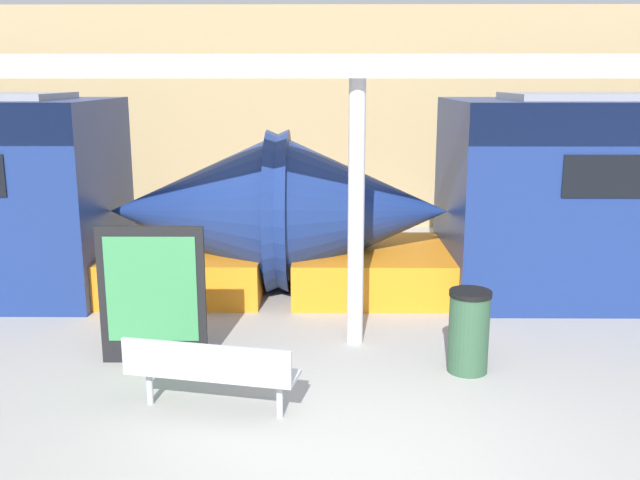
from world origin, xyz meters
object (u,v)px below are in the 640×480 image
poster_board (152,295)px  support_column_near (356,216)px  bench_near (210,369)px  trash_bin (469,331)px

poster_board → support_column_near: bearing=15.7°
bench_near → support_column_near: support_column_near is taller
bench_near → support_column_near: size_ratio=0.54×
bench_near → trash_bin: (2.90, 1.14, 0.00)m
support_column_near → bench_near: bearing=-127.3°
poster_board → support_column_near: support_column_near is taller
bench_near → poster_board: (-0.91, 1.38, 0.37)m
trash_bin → support_column_near: bearing=144.4°
bench_near → poster_board: poster_board is taller
trash_bin → poster_board: poster_board is taller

